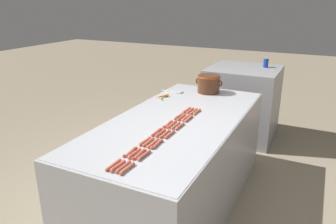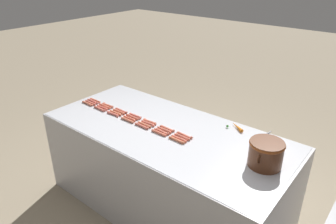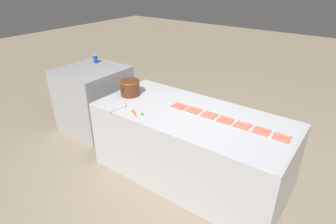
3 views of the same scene
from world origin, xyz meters
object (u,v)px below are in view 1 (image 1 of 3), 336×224
Objects in this scene: hot_dog_21 at (127,168)px; hot_dog_25 at (180,126)px; hot_dog_15 at (139,154)px; hot_dog_27 at (197,112)px; hot_dog_22 at (144,155)px; hot_dog_26 at (189,118)px; hot_dog_10 at (160,133)px; hot_dog_13 at (190,111)px; back_cabinet at (242,103)px; bean_pot at (209,83)px; hot_dog_20 at (194,111)px; hot_dog_4 at (168,124)px; hot_dog_2 at (145,141)px; hot_dog_6 at (187,110)px; hot_dog_5 at (178,116)px; hot_dog_1 at (130,152)px; hot_dog_17 at (165,134)px; serving_spoon at (177,92)px; carrot at (161,97)px; hot_dog_23 at (157,144)px; hot_dog_3 at (157,132)px; hot_dog_18 at (176,125)px; hot_dog_16 at (153,143)px; hot_dog_11 at (172,124)px; hot_dog_12 at (182,117)px; hot_dog_19 at (186,118)px; hot_dog_7 at (118,166)px; hot_dog_8 at (134,153)px; hot_dog_24 at (170,134)px; hot_dog_14 at (123,167)px; hot_dog_0 at (113,165)px; hot_dog_9 at (149,142)px.

hot_dog_21 is 1.00× the size of hot_dog_25.
hot_dog_15 is 0.98m from hot_dog_27.
hot_dog_22 is 1.00× the size of hot_dog_26.
hot_dog_13 is (0.00, 0.60, 0.00)m from hot_dog_10.
bean_pot is (-0.17, -0.97, 0.48)m from back_cabinet.
hot_dog_4 is at bearing -100.68° from hot_dog_20.
hot_dog_2 is 1.00× the size of hot_dog_6.
hot_dog_5 is at bearing -89.93° from hot_dog_6.
hot_dog_1 is 0.39m from hot_dog_17.
bean_pot is at bearing 27.43° from serving_spoon.
hot_dog_10 is at bearing -62.95° from carrot.
hot_dog_21 and hot_dog_23 have the same top height.
hot_dog_2 is 1.00× the size of hot_dog_4.
hot_dog_3 is at bearing -100.59° from hot_dog_27.
hot_dog_15 is 0.58m from hot_dog_18.
hot_dog_18 is at bearing -94.59° from hot_dog_27.
hot_dog_4 and hot_dog_5 have the same top height.
hot_dog_13 and hot_dog_25 have the same top height.
hot_dog_23 and hot_dog_25 have the same top height.
hot_dog_16 is at bearing -84.71° from hot_dog_6.
hot_dog_1 is at bearing -93.51° from hot_dog_11.
carrot reaches higher than hot_dog_5.
hot_dog_6 is at bearing 100.26° from hot_dog_12.
hot_dog_10 and hot_dog_19 have the same top height.
hot_dog_7 is 1.89m from bean_pot.
hot_dog_2 is 1.00× the size of hot_dog_10.
hot_dog_8 is 0.41m from hot_dog_24.
hot_dog_4 is at bearing 99.77° from hot_dog_10.
hot_dog_12 is 1.00× the size of hot_dog_18.
hot_dog_11 and hot_dog_24 have the same top height.
hot_dog_15 is (0.07, -0.20, 0.00)m from hot_dog_2.
hot_dog_16 and hot_dog_19 have the same top height.
hot_dog_14 is at bearing 167.81° from hot_dog_21.
hot_dog_0 is 1.76m from serving_spoon.
hot_dog_2 reaches higher than serving_spoon.
hot_dog_4 is (-0.14, -2.07, 0.39)m from back_cabinet.
hot_dog_0 is at bearing -89.92° from hot_dog_2.
hot_dog_24 is (0.03, -0.19, 0.00)m from hot_dog_18.
hot_dog_8 is at bearing -92.18° from hot_dog_20.
carrot reaches higher than hot_dog_15.
hot_dog_25 is at bearing -89.40° from hot_dog_27.
hot_dog_23 is at bearing -86.96° from hot_dog_19.
hot_dog_7 is 1.00× the size of hot_dog_26.
hot_dog_6 is at bearing 92.10° from hot_dog_8.
hot_dog_18 is 0.40m from hot_dog_27.
hot_dog_11 is 0.20m from hot_dog_19.
hot_dog_25 is at bearing -0.44° from hot_dog_18.
hot_dog_9 is (0.03, 0.20, 0.00)m from hot_dog_1.
back_cabinet is 2.49m from hot_dog_16.
hot_dog_13 is 0.71m from bean_pot.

